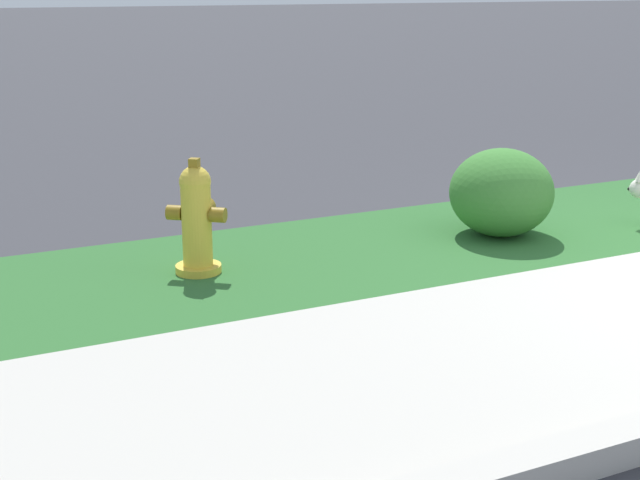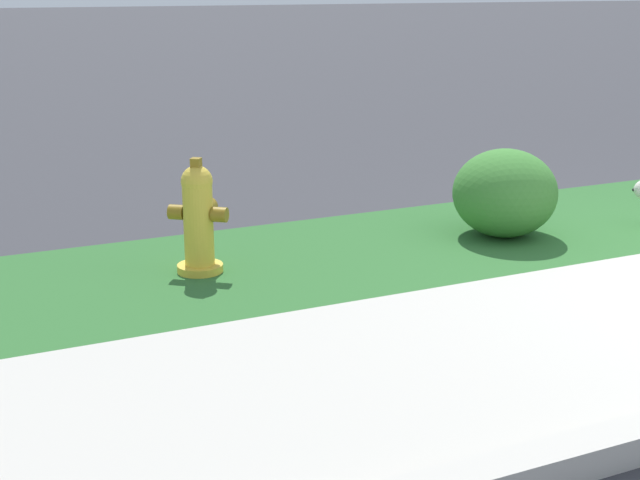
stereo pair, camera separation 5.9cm
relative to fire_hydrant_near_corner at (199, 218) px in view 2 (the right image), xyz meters
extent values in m
cube|color=#2D662D|center=(3.16, -0.02, -0.33)|extent=(18.00, 1.71, 0.01)
cylinder|color=gold|center=(0.00, -0.01, -0.31)|extent=(0.28, 0.28, 0.05)
cylinder|color=gold|center=(0.00, -0.01, -0.03)|extent=(0.18, 0.18, 0.51)
sphere|color=gold|center=(0.00, -0.01, 0.23)|extent=(0.19, 0.19, 0.19)
cube|color=olive|center=(0.00, -0.01, 0.34)|extent=(0.08, 0.08, 0.06)
cylinder|color=olive|center=(-0.11, 0.08, 0.03)|extent=(0.13, 0.13, 0.09)
cylinder|color=olive|center=(0.10, -0.09, 0.03)|extent=(0.13, 0.13, 0.09)
cylinder|color=olive|center=(0.08, 0.10, 0.03)|extent=(0.16, 0.15, 0.12)
sphere|color=black|center=(3.11, -0.32, -0.06)|extent=(0.02, 0.02, 0.02)
ellipsoid|color=#3D7F33|center=(2.14, -0.12, -0.03)|extent=(0.71, 0.71, 0.60)
camera|label=1|loc=(-1.58, -4.92, 1.36)|focal=50.00mm
camera|label=2|loc=(-1.52, -4.94, 1.36)|focal=50.00mm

